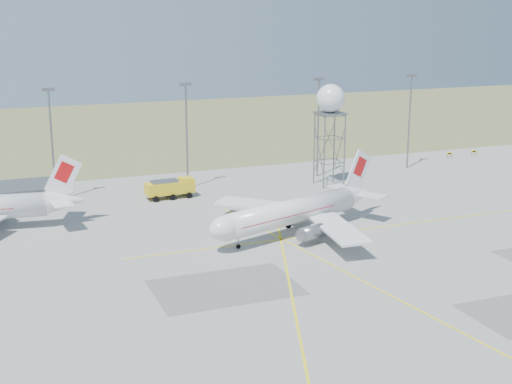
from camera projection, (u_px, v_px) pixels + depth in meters
name	position (u px, v px, depth m)	size (l,w,h in m)	color
ground	(430.00, 309.00, 83.01)	(400.00, 400.00, 0.00)	#A5A49F
grass_strip	(150.00, 128.00, 209.12)	(400.00, 120.00, 0.03)	#626738
mast_a	(51.00, 135.00, 127.01)	(2.20, 0.50, 20.50)	slate
mast_b	(187.00, 127.00, 135.90)	(2.20, 0.50, 20.50)	slate
mast_c	(318.00, 119.00, 145.87)	(2.20, 0.50, 20.50)	slate
mast_d	(410.00, 113.00, 153.69)	(2.20, 0.50, 20.50)	slate
taxi_sign_near	(449.00, 154.00, 167.43)	(1.60, 0.17, 1.20)	black
taxi_sign_far	(474.00, 152.00, 169.92)	(1.60, 0.17, 1.20)	black
airliner_main	(294.00, 212.00, 109.97)	(33.00, 31.12, 11.50)	silver
radar_tower	(330.00, 129.00, 138.83)	(5.52, 5.52, 19.96)	slate
fire_truck	(171.00, 189.00, 131.33)	(9.17, 4.06, 3.60)	gold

